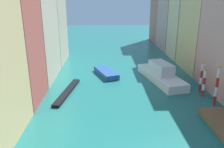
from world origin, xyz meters
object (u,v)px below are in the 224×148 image
at_px(mooring_pole_2, 201,76).
at_px(motorboat_0, 106,73).
at_px(mooring_pole_0, 217,85).
at_px(gondola_black, 67,92).
at_px(mooring_pole_1, 204,82).
at_px(vaporetto_white, 161,74).

bearing_deg(mooring_pole_2, motorboat_0, 150.75).
height_order(mooring_pole_0, gondola_black, mooring_pole_0).
xyz_separation_m(mooring_pole_0, motorboat_0, (-13.31, 12.18, -2.18)).
height_order(mooring_pole_1, gondola_black, mooring_pole_1).
bearing_deg(mooring_pole_0, vaporetto_white, 116.52).
height_order(gondola_black, motorboat_0, motorboat_0).
xyz_separation_m(gondola_black, motorboat_0, (5.50, 7.69, 0.25)).
bearing_deg(vaporetto_white, mooring_pole_1, -56.77).
height_order(vaporetto_white, gondola_black, vaporetto_white).
distance_m(vaporetto_white, motorboat_0, 9.27).
xyz_separation_m(mooring_pole_1, gondola_black, (-18.46, 1.78, -1.80)).
relative_size(mooring_pole_1, mooring_pole_2, 0.90).
xyz_separation_m(mooring_pole_2, vaporetto_white, (-4.64, 4.47, -1.14)).
bearing_deg(mooring_pole_1, gondola_black, 174.49).
bearing_deg(gondola_black, mooring_pole_2, 0.60).
height_order(mooring_pole_0, vaporetto_white, mooring_pole_0).
distance_m(mooring_pole_0, motorboat_0, 18.17).
relative_size(mooring_pole_1, gondola_black, 0.41).
relative_size(mooring_pole_0, mooring_pole_2, 1.20).
distance_m(mooring_pole_0, vaporetto_white, 10.35).
relative_size(vaporetto_white, gondola_black, 1.28).
relative_size(mooring_pole_0, mooring_pole_1, 1.33).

